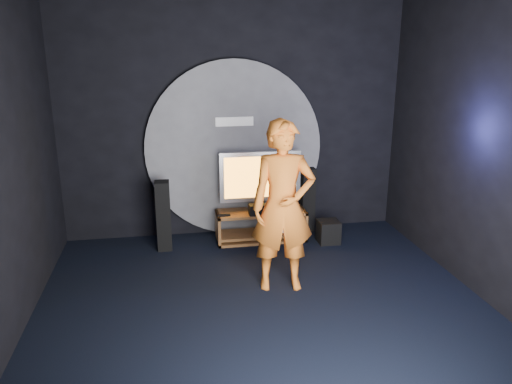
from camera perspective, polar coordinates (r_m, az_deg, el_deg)
floor at (r=5.58m, az=1.12°, el=-13.54°), size 5.00×5.00×0.00m
back_wall at (r=7.37m, az=-2.60°, el=8.41°), size 5.00×0.04×3.50m
front_wall at (r=2.64m, az=11.93°, el=-7.39°), size 5.00×0.04×3.50m
right_wall at (r=5.95m, az=25.68°, el=4.77°), size 0.04×5.00×3.50m
wall_disc_panel at (r=7.39m, az=-2.49°, el=4.91°), size 2.60×0.11×2.60m
media_console at (r=7.38m, az=0.63°, el=-4.06°), size 1.31×0.45×0.45m
tv at (r=7.21m, az=0.49°, el=1.57°), size 1.18×0.22×0.87m
center_speaker at (r=7.13m, az=0.79°, el=-1.99°), size 0.40×0.15×0.15m
remote at (r=7.10m, az=-3.68°, el=-2.66°), size 0.18×0.05×0.02m
tower_speaker_left at (r=7.07m, az=-10.53°, el=-2.70°), size 0.20×0.22×0.99m
tower_speaker_right at (r=7.71m, az=5.89°, el=-0.84°), size 0.20×0.22×0.99m
subwoofer at (r=7.38m, az=8.26°, el=-4.49°), size 0.30×0.30×0.33m
player at (r=5.73m, az=3.10°, el=-1.67°), size 0.78×0.56×2.01m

